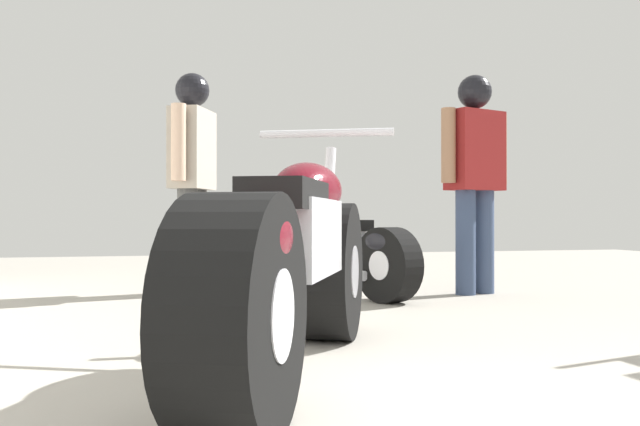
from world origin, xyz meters
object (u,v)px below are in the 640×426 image
at_px(mechanic_with_helmet, 475,163).
at_px(motorcycle_maroon_cruiser, 293,265).
at_px(motorcycle_black_naked, 338,251).
at_px(mechanic_in_blue, 192,161).

bearing_deg(mechanic_with_helmet, motorcycle_maroon_cruiser, -129.42).
height_order(motorcycle_black_naked, mechanic_in_blue, mechanic_in_blue).
xyz_separation_m(motorcycle_black_naked, mechanic_in_blue, (-1.13, 0.44, 0.74)).
bearing_deg(motorcycle_black_naked, mechanic_in_blue, 158.81).
bearing_deg(motorcycle_black_naked, mechanic_with_helmet, -8.34).
xyz_separation_m(motorcycle_maroon_cruiser, mechanic_with_helmet, (2.05, 2.49, 0.64)).
relative_size(motorcycle_black_naked, mechanic_in_blue, 0.96).
distance_m(motorcycle_black_naked, mechanic_in_blue, 1.42).
xyz_separation_m(motorcycle_maroon_cruiser, mechanic_in_blue, (-0.20, 3.09, 0.65)).
distance_m(motorcycle_black_naked, mechanic_with_helmet, 1.34).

